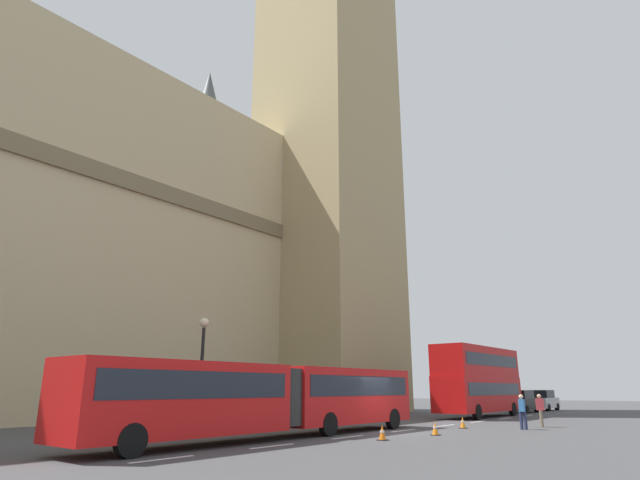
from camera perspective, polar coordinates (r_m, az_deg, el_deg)
name	(u,v)px	position (r m, az deg, el deg)	size (l,w,h in m)	color
ground_plane	(390,432)	(26.51, 7.65, -19.97)	(160.00, 160.00, 0.00)	#424244
lane_centre_marking	(425,428)	(29.53, 11.37, -19.36)	(34.40, 0.16, 0.01)	silver
clock_tower	(327,3)	(63.62, 0.73, 24.36)	(12.61, 12.61, 81.76)	tan
articulated_bus	(275,394)	(23.01, -4.87, -16.34)	(18.12, 2.54, 2.90)	red
double_decker_bus	(478,378)	(41.46, 16.79, -14.16)	(10.59, 2.54, 4.90)	#B20F0F
sedan_lead	(521,402)	(50.11, 20.98, -16.04)	(4.40, 1.86, 1.85)	black
sedan_trailing	(543,400)	(55.79, 23.02, -15.72)	(4.40, 1.86, 1.85)	#B7B7BC
traffic_cone_west	(382,433)	(22.36, 6.77, -20.06)	(0.36, 0.36, 0.58)	black
traffic_cone_middle	(435,429)	(25.09, 12.38, -19.35)	(0.36, 0.36, 0.58)	black
traffic_cone_east	(463,423)	(29.73, 15.22, -18.57)	(0.36, 0.36, 0.58)	black
street_lamp	(202,365)	(26.12, -12.71, -13.08)	(0.44, 0.44, 5.27)	black
pedestrian_near_cones	(522,410)	(29.65, 21.09, -16.87)	(0.43, 0.36, 1.69)	#262D4C
pedestrian_by_kerb	(540,409)	(31.89, 22.79, -16.56)	(0.37, 0.46, 1.69)	#726651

